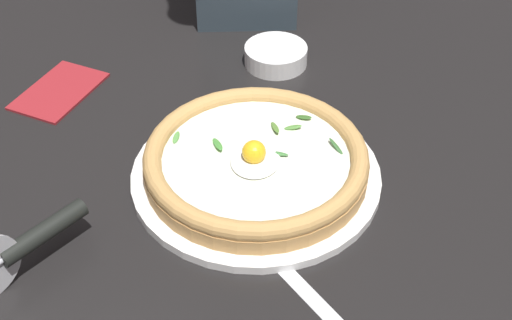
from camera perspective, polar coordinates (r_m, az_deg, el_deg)
name	(u,v)px	position (r m, az deg, el deg)	size (l,w,h in m)	color
ground_plane	(285,198)	(0.89, 2.39, -3.17)	(2.40, 2.40, 0.03)	black
pizza_plate	(256,175)	(0.89, 0.00, -1.26)	(0.32, 0.32, 0.01)	white
pizza	(256,160)	(0.88, 0.00, -0.02)	(0.29, 0.29, 0.06)	tan
side_bowl	(276,55)	(1.11, 1.65, 8.65)	(0.10, 0.10, 0.03)	white
pizza_cutter	(26,243)	(0.80, -18.48, -6.57)	(0.15, 0.10, 0.09)	silver
folded_napkin	(59,90)	(1.09, -16.01, 5.60)	(0.14, 0.09, 0.01)	maroon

